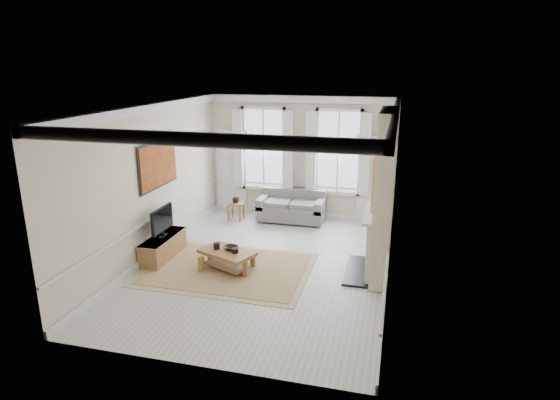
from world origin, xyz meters
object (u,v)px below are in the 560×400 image
(sofa, at_px, (292,208))
(coffee_table, at_px, (227,254))
(tv_stand, at_px, (163,247))
(side_table, at_px, (236,206))

(sofa, bearing_deg, coffee_table, -99.68)
(coffee_table, bearing_deg, tv_stand, -165.72)
(coffee_table, distance_m, tv_stand, 1.64)
(side_table, xyz_separation_m, coffee_table, (0.93, -3.17, -0.05))
(sofa, relative_size, side_table, 3.50)
(sofa, xyz_separation_m, side_table, (-1.52, -0.31, 0.04))
(side_table, distance_m, coffee_table, 3.31)
(sofa, xyz_separation_m, tv_stand, (-2.21, -3.25, -0.10))
(side_table, relative_size, coffee_table, 0.40)
(side_table, xyz_separation_m, tv_stand, (-0.69, -2.94, -0.14))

